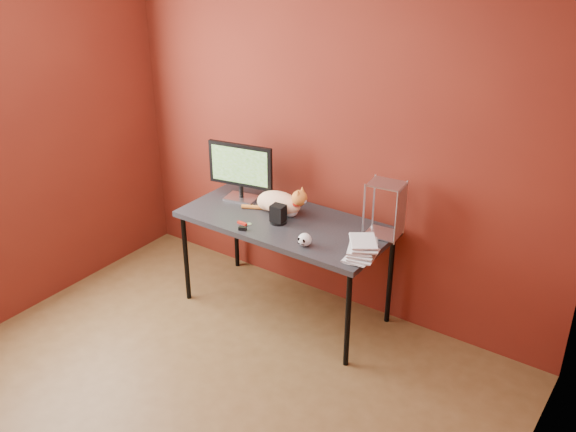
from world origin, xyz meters
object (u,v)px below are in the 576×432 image
Objects in this scene: skull_mug at (305,240)px; desk at (285,226)px; speaker at (278,215)px; cat at (280,203)px; monitor at (241,169)px; book_stack at (355,160)px.

desk is at bearing 145.68° from skull_mug.
desk is 0.13m from speaker.
cat reaches higher than speaker.
cat is at bearing -15.81° from monitor.
book_stack is at bearing -19.65° from cat.
book_stack reaches higher than speaker.
desk is 2.99× the size of monitor.
skull_mug is (0.79, -0.34, -0.20)m from monitor.
cat is at bearing 142.90° from desk.
book_stack is (0.63, -0.18, 0.70)m from desk.
book_stack reaches higher than cat.
monitor is at bearing 158.76° from skull_mug.
monitor is 3.76× the size of speaker.
book_stack is at bearing -15.53° from desk.
monitor is (-0.47, 0.10, 0.30)m from desk.
skull_mug is 0.68× the size of speaker.
desk is at bearing 164.47° from book_stack.
monitor reaches higher than cat.
monitor is at bearing 167.62° from desk.
cat is (-0.10, 0.07, 0.13)m from desk.
desk is at bearing -37.92° from cat.
skull_mug is (0.32, -0.24, 0.10)m from desk.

